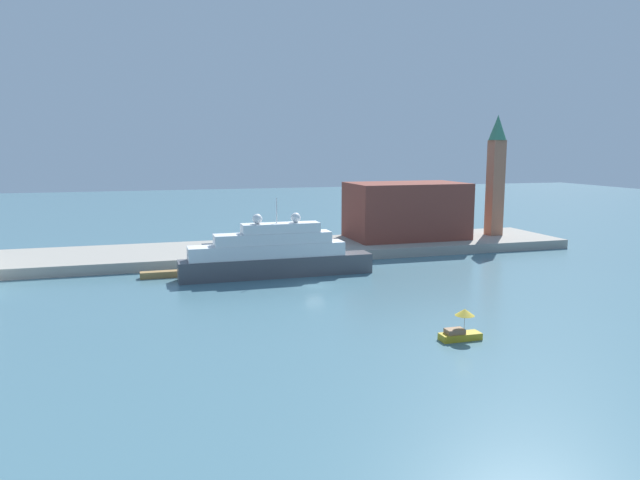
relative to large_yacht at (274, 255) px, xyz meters
name	(u,v)px	position (x,y,z in m)	size (l,w,h in m)	color
ground	(315,286)	(4.06, -7.70, -3.25)	(400.00, 400.00, 0.00)	slate
quay_dock	(276,250)	(4.06, 17.63, -2.41)	(110.00, 18.66, 1.69)	gray
large_yacht	(274,255)	(0.00, 0.00, 0.00)	(29.07, 3.90, 11.77)	#4C4C51
small_motorboat	(461,328)	(11.60, -34.43, -2.03)	(4.24, 1.95, 3.18)	#B7991E
work_barge	(162,274)	(-16.26, 3.93, -2.76)	(6.25, 1.49, 0.97)	olive
harbor_building	(406,210)	(30.40, 19.60, 3.80)	(22.00, 13.24, 10.73)	brown
bell_tower	(496,170)	(49.02, 18.14, 11.49)	(3.47, 3.47, 23.76)	#9E664C
parked_car	(211,249)	(-7.88, 14.00, -0.95)	(4.43, 1.66, 1.43)	black
person_figure	(246,248)	(-2.11, 12.53, -0.84)	(0.36, 0.36, 1.57)	#334C8C
mooring_bollard	(282,251)	(3.40, 9.93, -1.26)	(0.51, 0.51, 0.62)	black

